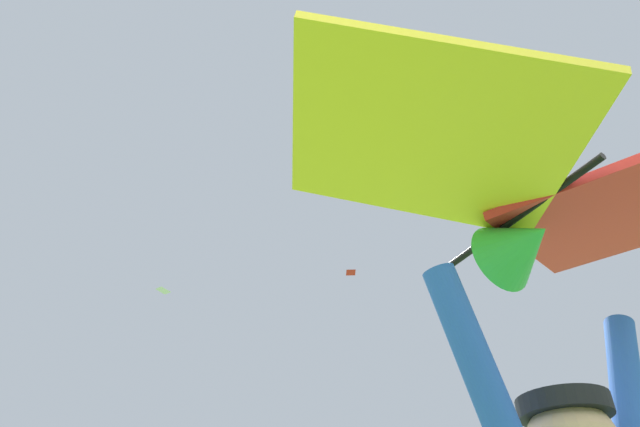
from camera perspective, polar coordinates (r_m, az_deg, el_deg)
held_stunt_kite at (r=1.91m, az=20.80°, el=1.65°), size 1.83×1.09×0.41m
distant_kite_white_low_right at (r=37.32m, az=-15.79°, el=-7.58°), size 0.97×0.97×0.23m
distant_kite_orange_far_center at (r=22.32m, az=9.94°, el=11.43°), size 1.17×1.20×1.31m
distant_kite_red_overhead_distant at (r=30.14m, az=3.18°, el=-6.05°), size 0.67×0.67×0.17m
distant_kite_white_high_left at (r=27.36m, az=12.57°, el=8.32°), size 1.64×1.79×3.02m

